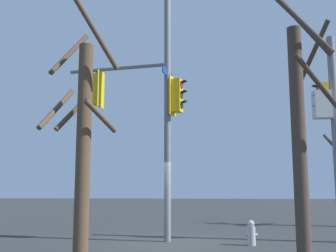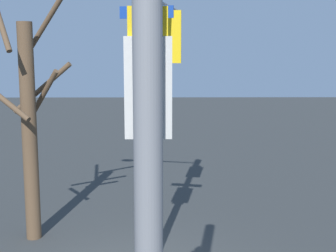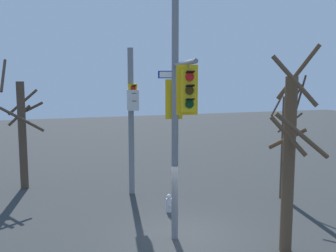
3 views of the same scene
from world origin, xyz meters
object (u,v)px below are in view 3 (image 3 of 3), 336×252
Objects in this scene: fire_hydrant at (169,204)px; bare_tree_corner at (22,130)px; bare_tree_across_street at (289,157)px; bare_tree_behind_pole at (285,142)px.

bare_tree_corner is (5.39, 5.63, 2.52)m from fire_hydrant.
bare_tree_across_street reaches higher than fire_hydrant.
bare_tree_corner reaches higher than bare_tree_behind_pole.
bare_tree_behind_pole is 5.59m from bare_tree_across_street.
bare_tree_across_street is at bearing 146.28° from bare_tree_behind_pole.
fire_hydrant is 8.19m from bare_tree_corner.
bare_tree_across_street is at bearing -141.21° from bare_tree_corner.
fire_hydrant is at bearing -133.78° from bare_tree_corner.
fire_hydrant is 5.75m from bare_tree_across_street.
bare_tree_behind_pole is at bearing -33.72° from bare_tree_across_street.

